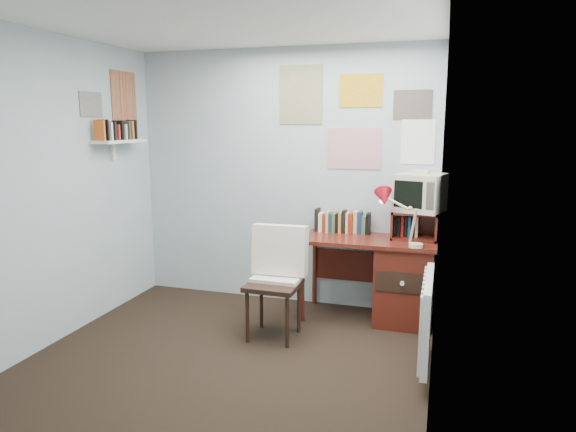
# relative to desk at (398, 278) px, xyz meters

# --- Properties ---
(ground) EXTENTS (3.50, 3.50, 0.00)m
(ground) POSITION_rel_desk_xyz_m (-1.17, -1.48, -0.41)
(ground) COLOR black
(ground) RESTS_ON ground
(back_wall) EXTENTS (3.00, 0.02, 2.50)m
(back_wall) POSITION_rel_desk_xyz_m (-1.17, 0.27, 0.84)
(back_wall) COLOR #ACBDC5
(back_wall) RESTS_ON ground
(left_wall) EXTENTS (0.02, 3.50, 2.50)m
(left_wall) POSITION_rel_desk_xyz_m (-2.67, -1.48, 0.84)
(left_wall) COLOR #ACBDC5
(left_wall) RESTS_ON ground
(right_wall) EXTENTS (0.02, 3.50, 2.50)m
(right_wall) POSITION_rel_desk_xyz_m (0.33, -1.48, 0.84)
(right_wall) COLOR #ACBDC5
(right_wall) RESTS_ON ground
(ceiling) EXTENTS (3.00, 3.50, 0.02)m
(ceiling) POSITION_rel_desk_xyz_m (-1.17, -1.48, 2.09)
(ceiling) COLOR white
(ceiling) RESTS_ON back_wall
(desk) EXTENTS (1.20, 0.55, 0.76)m
(desk) POSITION_rel_desk_xyz_m (0.00, 0.00, 0.00)
(desk) COLOR #591D14
(desk) RESTS_ON ground
(desk_chair) EXTENTS (0.48, 0.46, 0.91)m
(desk_chair) POSITION_rel_desk_xyz_m (-0.96, -0.66, 0.05)
(desk_chair) COLOR black
(desk_chair) RESTS_ON ground
(desk_lamp) EXTENTS (0.35, 0.31, 0.43)m
(desk_lamp) POSITION_rel_desk_xyz_m (0.15, -0.22, 0.57)
(desk_lamp) COLOR #AB0B1C
(desk_lamp) RESTS_ON desk
(tv_riser) EXTENTS (0.40, 0.30, 0.25)m
(tv_riser) POSITION_rel_desk_xyz_m (0.12, 0.11, 0.48)
(tv_riser) COLOR #591D14
(tv_riser) RESTS_ON desk
(crt_tv) EXTENTS (0.47, 0.45, 0.37)m
(crt_tv) POSITION_rel_desk_xyz_m (0.16, 0.13, 0.79)
(crt_tv) COLOR beige
(crt_tv) RESTS_ON tv_riser
(book_row) EXTENTS (0.60, 0.14, 0.22)m
(book_row) POSITION_rel_desk_xyz_m (-0.51, 0.18, 0.46)
(book_row) COLOR #591D14
(book_row) RESTS_ON desk
(radiator) EXTENTS (0.09, 0.80, 0.60)m
(radiator) POSITION_rel_desk_xyz_m (0.29, -0.93, 0.01)
(radiator) COLOR white
(radiator) RESTS_ON right_wall
(wall_shelf) EXTENTS (0.20, 0.62, 0.24)m
(wall_shelf) POSITION_rel_desk_xyz_m (-2.57, -0.38, 1.21)
(wall_shelf) COLOR white
(wall_shelf) RESTS_ON left_wall
(posters_back) EXTENTS (1.20, 0.01, 0.90)m
(posters_back) POSITION_rel_desk_xyz_m (-0.47, 0.26, 1.44)
(posters_back) COLOR white
(posters_back) RESTS_ON back_wall
(posters_left) EXTENTS (0.01, 0.70, 0.60)m
(posters_left) POSITION_rel_desk_xyz_m (-2.67, -0.38, 1.59)
(posters_left) COLOR white
(posters_left) RESTS_ON left_wall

